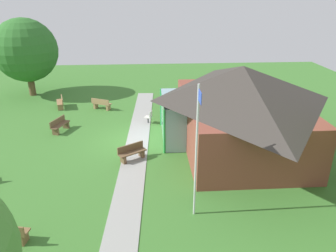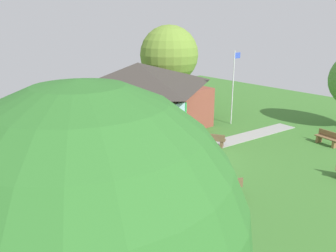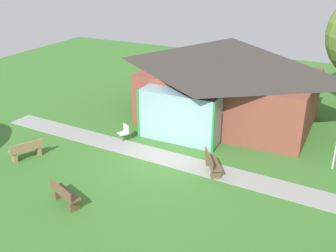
{
  "view_description": "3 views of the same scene",
  "coord_description": "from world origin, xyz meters",
  "px_view_note": "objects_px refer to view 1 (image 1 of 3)",
  "views": [
    {
      "loc": [
        16.89,
        1.12,
        8.06
      ],
      "look_at": [
        0.13,
        2.23,
        0.99
      ],
      "focal_mm": 33.86,
      "sensor_mm": 36.0,
      "label": 1
    },
    {
      "loc": [
        -11.77,
        -13.12,
        7.05
      ],
      "look_at": [
        0.44,
        2.27,
        1.14
      ],
      "focal_mm": 36.36,
      "sensor_mm": 36.0,
      "label": 2
    },
    {
      "loc": [
        7.12,
        -13.81,
        8.54
      ],
      "look_at": [
        -0.37,
        1.19,
        1.27
      ],
      "focal_mm": 42.37,
      "sensor_mm": 36.0,
      "label": 3
    }
  ],
  "objects_px": {
    "bench_rear_near_path": "(132,153)",
    "tree_lawn_corner": "(26,50)",
    "flagpole": "(197,148)",
    "patio_chair_west": "(149,117)",
    "bench_mid_left": "(101,104)",
    "pavilion": "(237,106)",
    "bench_lawn_far_right": "(7,233)",
    "bench_front_center": "(60,125)",
    "bench_front_left": "(61,103)"
  },
  "relations": [
    {
      "from": "bench_rear_near_path",
      "to": "tree_lawn_corner",
      "type": "xyz_separation_m",
      "value": [
        -12.03,
        -8.9,
        3.37
      ]
    },
    {
      "from": "bench_rear_near_path",
      "to": "tree_lawn_corner",
      "type": "distance_m",
      "value": 15.34
    },
    {
      "from": "flagpole",
      "to": "tree_lawn_corner",
      "type": "bearing_deg",
      "value": -145.37
    },
    {
      "from": "flagpole",
      "to": "patio_chair_west",
      "type": "xyz_separation_m",
      "value": [
        -9.61,
        -1.67,
        -2.51
      ]
    },
    {
      "from": "bench_rear_near_path",
      "to": "bench_mid_left",
      "type": "relative_size",
      "value": 0.98
    },
    {
      "from": "bench_rear_near_path",
      "to": "bench_mid_left",
      "type": "height_order",
      "value": "same"
    },
    {
      "from": "pavilion",
      "to": "bench_mid_left",
      "type": "relative_size",
      "value": 6.38
    },
    {
      "from": "bench_rear_near_path",
      "to": "patio_chair_west",
      "type": "relative_size",
      "value": 1.75
    },
    {
      "from": "patio_chair_west",
      "to": "tree_lawn_corner",
      "type": "distance_m",
      "value": 12.56
    },
    {
      "from": "flagpole",
      "to": "patio_chair_west",
      "type": "relative_size",
      "value": 6.14
    },
    {
      "from": "pavilion",
      "to": "bench_mid_left",
      "type": "distance_m",
      "value": 10.81
    },
    {
      "from": "bench_lawn_far_right",
      "to": "pavilion",
      "type": "bearing_deg",
      "value": 44.88
    },
    {
      "from": "bench_mid_left",
      "to": "bench_lawn_far_right",
      "type": "height_order",
      "value": "same"
    },
    {
      "from": "bench_front_center",
      "to": "patio_chair_west",
      "type": "distance_m",
      "value": 5.68
    },
    {
      "from": "bench_lawn_far_right",
      "to": "tree_lawn_corner",
      "type": "height_order",
      "value": "tree_lawn_corner"
    },
    {
      "from": "bench_front_center",
      "to": "bench_lawn_far_right",
      "type": "distance_m",
      "value": 9.74
    },
    {
      "from": "bench_lawn_far_right",
      "to": "patio_chair_west",
      "type": "relative_size",
      "value": 1.8
    },
    {
      "from": "bench_rear_near_path",
      "to": "bench_front_left",
      "type": "relative_size",
      "value": 0.96
    },
    {
      "from": "bench_front_center",
      "to": "patio_chair_west",
      "type": "bearing_deg",
      "value": 120.59
    },
    {
      "from": "flagpole",
      "to": "bench_lawn_far_right",
      "type": "distance_m",
      "value": 7.24
    },
    {
      "from": "pavilion",
      "to": "bench_lawn_far_right",
      "type": "height_order",
      "value": "pavilion"
    },
    {
      "from": "bench_mid_left",
      "to": "flagpole",
      "type": "bearing_deg",
      "value": -41.38
    },
    {
      "from": "pavilion",
      "to": "bench_mid_left",
      "type": "bearing_deg",
      "value": -128.48
    },
    {
      "from": "bench_front_center",
      "to": "bench_front_left",
      "type": "bearing_deg",
      "value": -146.19
    },
    {
      "from": "flagpole",
      "to": "bench_lawn_far_right",
      "type": "xyz_separation_m",
      "value": [
        1.09,
        -6.69,
        -2.53
      ]
    },
    {
      "from": "pavilion",
      "to": "bench_front_center",
      "type": "relative_size",
      "value": 6.3
    },
    {
      "from": "pavilion",
      "to": "bench_lawn_far_right",
      "type": "bearing_deg",
      "value": -54.3
    },
    {
      "from": "bench_lawn_far_right",
      "to": "patio_chair_west",
      "type": "height_order",
      "value": "patio_chair_west"
    },
    {
      "from": "pavilion",
      "to": "patio_chair_west",
      "type": "distance_m",
      "value": 6.34
    },
    {
      "from": "bench_lawn_far_right",
      "to": "bench_front_left",
      "type": "relative_size",
      "value": 0.99
    },
    {
      "from": "pavilion",
      "to": "bench_front_center",
      "type": "bearing_deg",
      "value": -104.35
    },
    {
      "from": "pavilion",
      "to": "bench_front_left",
      "type": "relative_size",
      "value": 6.28
    },
    {
      "from": "bench_rear_near_path",
      "to": "bench_lawn_far_right",
      "type": "relative_size",
      "value": 0.97
    },
    {
      "from": "pavilion",
      "to": "flagpole",
      "type": "relative_size",
      "value": 1.86
    },
    {
      "from": "bench_front_center",
      "to": "patio_chair_west",
      "type": "xyz_separation_m",
      "value": [
        -0.97,
        5.59,
        0.01
      ]
    },
    {
      "from": "flagpole",
      "to": "tree_lawn_corner",
      "type": "height_order",
      "value": "tree_lawn_corner"
    },
    {
      "from": "bench_front_center",
      "to": "bench_lawn_far_right",
      "type": "relative_size",
      "value": 1.0
    },
    {
      "from": "bench_lawn_far_right",
      "to": "tree_lawn_corner",
      "type": "relative_size",
      "value": 0.25
    },
    {
      "from": "flagpole",
      "to": "bench_lawn_far_right",
      "type": "height_order",
      "value": "flagpole"
    },
    {
      "from": "tree_lawn_corner",
      "to": "bench_mid_left",
      "type": "bearing_deg",
      "value": 57.25
    },
    {
      "from": "tree_lawn_corner",
      "to": "pavilion",
      "type": "bearing_deg",
      "value": 53.89
    },
    {
      "from": "bench_rear_near_path",
      "to": "tree_lawn_corner",
      "type": "height_order",
      "value": "tree_lawn_corner"
    },
    {
      "from": "bench_rear_near_path",
      "to": "bench_lawn_far_right",
      "type": "height_order",
      "value": "same"
    },
    {
      "from": "bench_front_left",
      "to": "tree_lawn_corner",
      "type": "xyz_separation_m",
      "value": [
        -3.5,
        -3.19,
        3.37
      ]
    },
    {
      "from": "bench_mid_left",
      "to": "patio_chair_west",
      "type": "xyz_separation_m",
      "value": [
        2.98,
        3.51,
        0.01
      ]
    },
    {
      "from": "bench_mid_left",
      "to": "patio_chair_west",
      "type": "height_order",
      "value": "patio_chair_west"
    },
    {
      "from": "bench_rear_near_path",
      "to": "tree_lawn_corner",
      "type": "relative_size",
      "value": 0.24
    },
    {
      "from": "pavilion",
      "to": "bench_lawn_far_right",
      "type": "distance_m",
      "value": 12.27
    },
    {
      "from": "bench_rear_near_path",
      "to": "bench_front_center",
      "type": "bearing_deg",
      "value": -73.13
    },
    {
      "from": "bench_lawn_far_right",
      "to": "patio_chair_west",
      "type": "bearing_deg",
      "value": 74.0
    }
  ]
}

